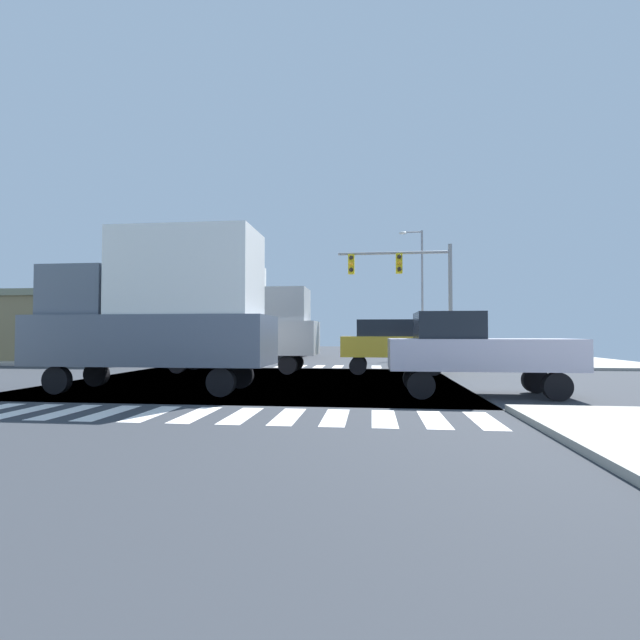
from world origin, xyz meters
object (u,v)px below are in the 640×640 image
object	(u,v)px
street_lamp	(419,283)
box_truck_farside_1	(288,322)
bank_building	(79,327)
pickup_crossing_1	(474,350)
traffic_signal_mast	(406,277)
pickup_leading_2	(292,337)
box_truck_trailing_2	(234,315)
box_truck_middle_3	(161,307)
suv_queued_1	(394,341)

from	to	relation	value
street_lamp	box_truck_farside_1	distance (m)	10.18
bank_building	pickup_crossing_1	bearing A→B (deg)	-35.49
traffic_signal_mast	pickup_leading_2	world-z (taller)	traffic_signal_mast
bank_building	box_truck_trailing_2	bearing A→B (deg)	-34.08
street_lamp	pickup_crossing_1	xyz separation A→B (m)	(-0.69, -21.46, -4.25)
bank_building	box_truck_farside_1	xyz separation A→B (m)	(14.11, 3.23, 0.38)
box_truck_middle_3	suv_queued_1	bearing A→B (deg)	-46.42
traffic_signal_mast	box_truck_farside_1	distance (m)	12.26
street_lamp	bank_building	distance (m)	24.44
pickup_leading_2	pickup_crossing_1	bearing A→B (deg)	107.06
traffic_signal_mast	box_truck_trailing_2	distance (m)	8.88
box_truck_farside_1	pickup_crossing_1	world-z (taller)	box_truck_farside_1
box_truck_trailing_2	box_truck_middle_3	bearing A→B (deg)	-1.05
bank_building	traffic_signal_mast	bearing A→B (deg)	-15.50
bank_building	box_truck_farside_1	size ratio (longest dim) A/B	2.45
pickup_crossing_1	pickup_leading_2	distance (m)	40.43
traffic_signal_mast	box_truck_farside_1	bearing A→B (deg)	129.77
pickup_crossing_1	traffic_signal_mast	bearing A→B (deg)	6.25
suv_queued_1	street_lamp	bearing A→B (deg)	169.92
pickup_leading_2	traffic_signal_mast	bearing A→B (deg)	110.75
suv_queued_1	box_truck_farside_1	bearing A→B (deg)	-151.02
traffic_signal_mast	suv_queued_1	distance (m)	4.68
traffic_signal_mast	bank_building	bearing A→B (deg)	164.50
traffic_signal_mast	pickup_crossing_1	size ratio (longest dim) A/B	1.23
suv_queued_1	box_truck_trailing_2	xyz separation A→B (m)	(-7.23, -0.00, 1.17)
box_truck_farside_1	box_truck_trailing_2	world-z (taller)	same
traffic_signal_mast	box_truck_farside_1	size ratio (longest dim) A/B	0.87
suv_queued_1	pickup_crossing_1	bearing A→B (deg)	15.01
suv_queued_1	pickup_leading_2	world-z (taller)	pickup_leading_2
bank_building	box_truck_middle_3	xyz separation A→B (m)	(13.74, -16.38, 0.38)
suv_queued_1	pickup_leading_2	bearing A→B (deg)	-162.49
traffic_signal_mast	box_truck_middle_3	world-z (taller)	traffic_signal_mast
pickup_crossing_1	suv_queued_1	world-z (taller)	pickup_crossing_1
box_truck_farside_1	box_truck_middle_3	world-z (taller)	same
street_lamp	pickup_crossing_1	world-z (taller)	street_lamp
box_truck_farside_1	box_truck_trailing_2	distance (m)	12.62
street_lamp	pickup_leading_2	distance (m)	21.71
pickup_leading_2	box_truck_trailing_2	size ratio (longest dim) A/B	0.71
pickup_crossing_1	box_truck_middle_3	world-z (taller)	box_truck_middle_3
traffic_signal_mast	box_truck_middle_3	xyz separation A→B (m)	(-8.10, -10.32, -2.04)
suv_queued_1	pickup_leading_2	xyz separation A→B (m)	(-9.99, 31.65, -0.10)
street_lamp	pickup_crossing_1	bearing A→B (deg)	-91.85
box_truck_trailing_2	box_truck_middle_3	world-z (taller)	same
box_truck_middle_3	traffic_signal_mast	bearing A→B (deg)	-38.12
bank_building	box_truck_middle_3	distance (m)	21.39
box_truck_farside_1	suv_queued_1	world-z (taller)	box_truck_farside_1
street_lamp	box_truck_middle_3	distance (m)	23.84
bank_building	box_truck_trailing_2	distance (m)	16.75
pickup_crossing_1	pickup_leading_2	size ratio (longest dim) A/B	1.00
traffic_signal_mast	bank_building	xyz separation A→B (m)	(-21.84, 6.06, -2.41)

